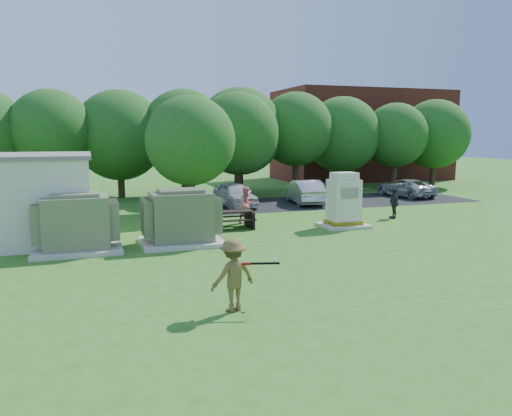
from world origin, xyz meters
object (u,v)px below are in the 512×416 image
object	(u,v)px
generator_cabinet	(344,203)
car_silver_b	(405,188)
batter	(233,275)
picnic_table	(232,218)
transformer_left	(77,224)
car_dark	(336,191)
transformer_right	(181,218)
person_at_picnic	(247,205)
car_white	(235,194)
person_walking_right	(394,203)
car_silver_a	(305,192)

from	to	relation	value
generator_cabinet	car_silver_b	xyz separation A→B (m)	(9.18, 8.46, -0.48)
batter	picnic_table	bearing A→B (deg)	-120.84
transformer_left	car_dark	size ratio (longest dim) A/B	0.70
batter	transformer_right	bearing A→B (deg)	-106.11
generator_cabinet	batter	size ratio (longest dim) A/B	1.42
transformer_left	picnic_table	bearing A→B (deg)	20.24
generator_cabinet	picnic_table	distance (m)	4.97
batter	person_at_picnic	bearing A→B (deg)	-124.15
picnic_table	person_at_picnic	world-z (taller)	person_at_picnic
car_white	car_silver_b	distance (m)	11.99
transformer_left	car_white	bearing A→B (deg)	46.44
person_at_picnic	car_white	distance (m)	5.44
car_white	car_dark	bearing A→B (deg)	-1.98
car_dark	car_silver_b	xyz separation A→B (m)	(5.40, 0.54, -0.03)
car_silver_b	generator_cabinet	bearing A→B (deg)	33.50
person_walking_right	car_dark	bearing A→B (deg)	-172.07
generator_cabinet	car_silver_a	size ratio (longest dim) A/B	0.56
car_white	car_dark	size ratio (longest dim) A/B	0.95
car_silver_b	person_walking_right	bearing A→B (deg)	42.31
batter	person_at_picnic	size ratio (longest dim) A/B	1.01
generator_cabinet	person_at_picnic	xyz separation A→B (m)	(-3.76, 2.33, -0.22)
generator_cabinet	person_at_picnic	distance (m)	4.43
batter	car_dark	xyz separation A→B (m)	(11.38, 16.60, -0.23)
transformer_right	person_at_picnic	size ratio (longest dim) A/B	1.76
person_walking_right	generator_cabinet	bearing A→B (deg)	-58.98
transformer_right	car_silver_b	world-z (taller)	transformer_right
picnic_table	person_at_picnic	size ratio (longest dim) A/B	1.07
transformer_right	batter	world-z (taller)	transformer_right
transformer_left	person_walking_right	world-z (taller)	transformer_left
picnic_table	car_white	xyz separation A→B (m)	(1.99, 6.44, 0.21)
car_white	car_silver_a	distance (m)	4.29
car_dark	car_silver_a	bearing A→B (deg)	-152.29
picnic_table	person_at_picnic	bearing A→B (deg)	47.19
car_white	generator_cabinet	bearing A→B (deg)	-74.07
batter	car_dark	bearing A→B (deg)	-139.37
picnic_table	car_dark	world-z (taller)	car_dark
generator_cabinet	car_silver_b	distance (m)	12.49
person_walking_right	picnic_table	bearing A→B (deg)	-79.10
picnic_table	car_dark	xyz separation A→B (m)	(8.55, 6.67, 0.14)
transformer_left	generator_cabinet	xyz separation A→B (m)	(11.15, 1.11, 0.10)
transformer_left	picnic_table	distance (m)	6.81
car_white	car_silver_a	bearing A→B (deg)	-6.08
person_at_picnic	car_dark	size ratio (longest dim) A/B	0.40
picnic_table	car_dark	size ratio (longest dim) A/B	0.42
car_silver_a	generator_cabinet	bearing A→B (deg)	87.48
transformer_left	car_silver_b	world-z (taller)	transformer_left
transformer_left	transformer_right	world-z (taller)	same
transformer_left	batter	world-z (taller)	transformer_left
batter	car_dark	world-z (taller)	batter
transformer_left	person_at_picnic	distance (m)	8.15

